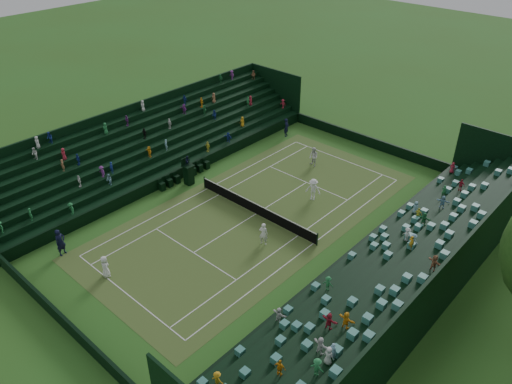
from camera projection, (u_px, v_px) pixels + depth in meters
ground at (256, 214)px, 38.35m from camera, size 160.00×160.00×0.00m
court_surface at (256, 214)px, 38.35m from camera, size 12.97×26.77×0.01m
perimeter_wall_north at (367, 141)px, 48.06m from camera, size 17.17×0.20×1.00m
perimeter_wall_south at (67, 325)px, 28.12m from camera, size 17.17×0.20×1.00m
perimeter_wall_east at (350, 256)px, 33.24m from camera, size 0.20×31.77×1.00m
perimeter_wall_west at (183, 172)px, 42.94m from camera, size 0.20×31.77×1.00m
north_grandstand at (410, 272)px, 30.30m from camera, size 6.60×32.00×4.90m
south_grandstand at (152, 146)px, 44.77m from camera, size 6.60×32.00×4.90m
tennis_net at (256, 208)px, 38.08m from camera, size 11.67×0.10×1.06m
umpire_chair at (188, 172)px, 41.62m from camera, size 0.84×0.84×2.64m
courtside_chairs at (185, 175)px, 42.70m from camera, size 0.46×5.44×1.01m
player_near_west at (105, 267)px, 31.90m from camera, size 0.87×0.68×1.58m
player_near_east at (263, 234)px, 34.72m from camera, size 0.76×0.65×1.77m
player_far_west at (313, 157)px, 44.41m from camera, size 1.02×0.88×1.79m
player_far_east at (313, 189)px, 39.64m from camera, size 1.38×1.10×1.87m
line_judge_north at (286, 127)px, 49.69m from camera, size 0.66×0.79×1.85m
line_judge_south at (61, 242)px, 33.70m from camera, size 0.63×0.82×2.01m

